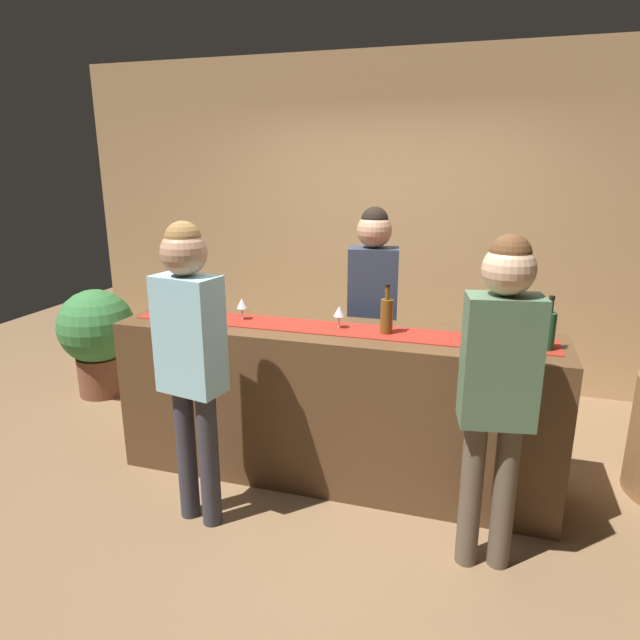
% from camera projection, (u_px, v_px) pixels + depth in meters
% --- Properties ---
extents(ground_plane, '(10.00, 10.00, 0.00)m').
position_uv_depth(ground_plane, '(332.00, 473.00, 3.64)').
color(ground_plane, brown).
extents(back_wall, '(6.00, 0.12, 2.90)m').
position_uv_depth(back_wall, '(390.00, 223.00, 4.99)').
color(back_wall, tan).
rests_on(back_wall, ground).
extents(bar_counter, '(2.72, 0.60, 1.00)m').
position_uv_depth(bar_counter, '(333.00, 404.00, 3.50)').
color(bar_counter, '#543821').
rests_on(bar_counter, ground).
extents(counter_runner_cloth, '(2.59, 0.28, 0.01)m').
position_uv_depth(counter_runner_cloth, '(333.00, 329.00, 3.36)').
color(counter_runner_cloth, maroon).
rests_on(counter_runner_cloth, bar_counter).
extents(wine_bottle_green, '(0.07, 0.07, 0.30)m').
position_uv_depth(wine_bottle_green, '(548.00, 330.00, 2.95)').
color(wine_bottle_green, '#194723').
rests_on(wine_bottle_green, bar_counter).
extents(wine_bottle_amber, '(0.07, 0.07, 0.30)m').
position_uv_depth(wine_bottle_amber, '(387.00, 316.00, 3.23)').
color(wine_bottle_amber, brown).
rests_on(wine_bottle_amber, bar_counter).
extents(wine_glass_near_customer, '(0.07, 0.07, 0.14)m').
position_uv_depth(wine_glass_near_customer, '(339.00, 312.00, 3.34)').
color(wine_glass_near_customer, silver).
rests_on(wine_glass_near_customer, bar_counter).
extents(wine_glass_mid_counter, '(0.07, 0.07, 0.14)m').
position_uv_depth(wine_glass_mid_counter, '(242.00, 304.00, 3.52)').
color(wine_glass_mid_counter, silver).
rests_on(wine_glass_mid_counter, bar_counter).
extents(bartender, '(0.37, 0.25, 1.69)m').
position_uv_depth(bartender, '(373.00, 301.00, 3.85)').
color(bartender, '#26262B').
rests_on(bartender, ground).
extents(customer_sipping, '(0.37, 0.25, 1.68)m').
position_uv_depth(customer_sipping, '(499.00, 373.00, 2.55)').
color(customer_sipping, brown).
rests_on(customer_sipping, ground).
extents(customer_browsing, '(0.37, 0.26, 1.70)m').
position_uv_depth(customer_browsing, '(190.00, 345.00, 2.89)').
color(customer_browsing, '#33333D').
rests_on(customer_browsing, ground).
extents(potted_plant_tall, '(0.64, 0.64, 0.94)m').
position_uv_depth(potted_plant_tall, '(97.00, 335.00, 4.77)').
color(potted_plant_tall, brown).
rests_on(potted_plant_tall, ground).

